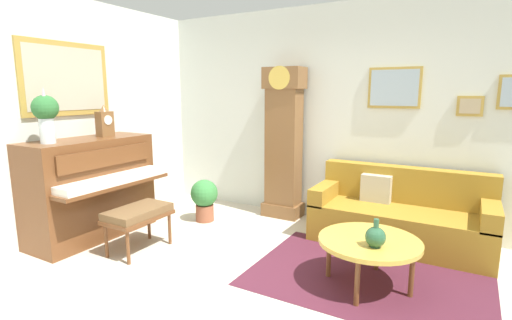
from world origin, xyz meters
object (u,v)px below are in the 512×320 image
at_px(piano, 92,188).
at_px(green_jug, 375,237).
at_px(piano_bench, 138,215).
at_px(flower_vase, 46,113).
at_px(couch, 400,216).
at_px(mantel_clock, 105,122).
at_px(coffee_table, 369,243).
at_px(potted_plant, 204,197).
at_px(grandfather_clock, 284,147).

xyz_separation_m(piano, green_jug, (3.21, 0.26, -0.07)).
height_order(piano_bench, flower_vase, flower_vase).
bearing_deg(couch, flower_vase, -147.14).
distance_m(piano, mantel_clock, 0.79).
relative_size(coffee_table, green_jug, 3.67).
bearing_deg(potted_plant, piano, -126.95).
height_order(grandfather_clock, coffee_table, grandfather_clock).
height_order(piano, grandfather_clock, grandfather_clock).
relative_size(couch, coffee_table, 2.16).
xyz_separation_m(mantel_clock, flower_vase, (-0.00, -0.71, 0.14)).
relative_size(grandfather_clock, flower_vase, 3.50).
bearing_deg(potted_plant, couch, 12.09).
bearing_deg(green_jug, piano_bench, -172.76).
bearing_deg(piano_bench, mantel_clock, 160.07).
bearing_deg(coffee_table, flower_vase, -164.36).
distance_m(piano_bench, potted_plant, 1.13).
height_order(piano_bench, green_jug, green_jug).
relative_size(grandfather_clock, couch, 1.07).
distance_m(green_jug, potted_plant, 2.54).
distance_m(piano, piano_bench, 0.81).
distance_m(piano_bench, coffee_table, 2.38).
distance_m(flower_vase, green_jug, 3.43).
height_order(piano_bench, grandfather_clock, grandfather_clock).
xyz_separation_m(grandfather_clock, green_jug, (1.58, -1.53, -0.44)).
bearing_deg(coffee_table, potted_plant, 163.71).
height_order(grandfather_clock, flower_vase, grandfather_clock).
xyz_separation_m(mantel_clock, potted_plant, (0.81, 0.84, -1.02)).
xyz_separation_m(couch, flower_vase, (-3.19, -2.06, 1.17)).
relative_size(couch, green_jug, 7.92).
bearing_deg(grandfather_clock, piano_bench, -114.39).
distance_m(coffee_table, mantel_clock, 3.27).
height_order(green_jug, potted_plant, green_jug).
bearing_deg(grandfather_clock, potted_plant, -138.57).
bearing_deg(piano, mantel_clock, 89.60).
bearing_deg(grandfather_clock, green_jug, -44.14).
bearing_deg(grandfather_clock, couch, -7.50).
bearing_deg(couch, piano_bench, -145.76).
bearing_deg(green_jug, flower_vase, -167.10).
height_order(piano, piano_bench, piano).
relative_size(mantel_clock, potted_plant, 0.68).
distance_m(piano, green_jug, 3.22).
bearing_deg(grandfather_clock, coffee_table, -42.79).
xyz_separation_m(piano, couch, (3.19, 1.59, -0.28)).
bearing_deg(couch, coffee_table, -93.07).
xyz_separation_m(grandfather_clock, couch, (1.57, -0.21, -0.65)).
bearing_deg(flower_vase, couch, 32.86).
height_order(piano, potted_plant, piano).
xyz_separation_m(grandfather_clock, coffee_table, (1.50, -1.39, -0.56)).
height_order(grandfather_clock, mantel_clock, grandfather_clock).
bearing_deg(green_jug, couch, 90.58).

